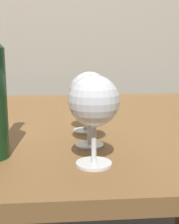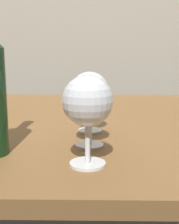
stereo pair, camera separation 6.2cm
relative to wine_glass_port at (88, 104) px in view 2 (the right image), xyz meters
The scene contains 4 objects.
dining_table 0.41m from the wine_glass_port, 102.63° to the left, with size 1.23×0.95×0.74m.
wine_glass_port is the anchor object (origin of this frame).
wine_glass_white 0.11m from the wine_glass_port, 89.19° to the left, with size 0.08×0.08×0.15m.
wine_glass_pinot 0.22m from the wine_glass_port, 89.68° to the left, with size 0.08×0.08×0.14m.
Camera 2 is at (0.09, -0.86, 0.94)m, focal length 50.25 mm.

